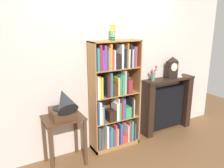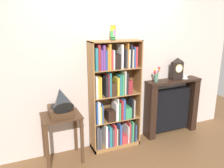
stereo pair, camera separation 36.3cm
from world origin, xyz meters
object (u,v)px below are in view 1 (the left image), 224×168
gramophone (64,105)px  fireplace_mantel (166,105)px  teacup_with_saucer (179,75)px  cup_stack (113,33)px  flower_vase (153,74)px  bookshelf (114,99)px  mantel_clock (172,67)px  side_table_left (64,130)px

gramophone → fireplace_mantel: size_ratio=0.49×
teacup_with_saucer → cup_stack: bearing=-180.0°
cup_stack → fireplace_mantel: bearing=1.1°
cup_stack → flower_vase: (0.80, -0.01, -0.72)m
flower_vase → teacup_with_saucer: bearing=0.7°
bookshelf → teacup_with_saucer: bearing=0.9°
cup_stack → gramophone: cup_stack is taller
cup_stack → teacup_with_saucer: size_ratio=1.60×
bookshelf → fireplace_mantel: bookshelf is taller
flower_vase → teacup_with_saucer: 0.62m
mantel_clock → flower_vase: (-0.43, -0.01, -0.07)m
fireplace_mantel → flower_vase: flower_vase is taller
teacup_with_saucer → bookshelf: bearing=-179.1°
side_table_left → teacup_with_saucer: size_ratio=5.34×
bookshelf → mantel_clock: 1.28m
fireplace_mantel → teacup_with_saucer: (0.24, -0.02, 0.55)m
flower_vase → cup_stack: bearing=179.5°
side_table_left → gramophone: bearing=-90.0°
fireplace_mantel → teacup_with_saucer: bearing=-5.2°
fireplace_mantel → mantel_clock: size_ratio=2.67×
gramophone → teacup_with_saucer: bearing=4.3°
teacup_with_saucer → gramophone: bearing=-175.7°
bookshelf → flower_vase: 0.85m
cup_stack → gramophone: (-0.86, -0.17, -0.93)m
cup_stack → side_table_left: cup_stack is taller
bookshelf → fireplace_mantel: bearing=2.1°
fireplace_mantel → mantel_clock: (0.05, -0.02, 0.72)m
gramophone → teacup_with_saucer: (2.27, 0.17, 0.11)m
fireplace_mantel → teacup_with_saucer: 0.60m
bookshelf → cup_stack: bearing=121.4°
fireplace_mantel → teacup_with_saucer: size_ratio=7.58×
bookshelf → mantel_clock: size_ratio=4.51×
mantel_clock → fireplace_mantel: bearing=154.3°
side_table_left → flower_vase: 1.77m
bookshelf → flower_vase: bookshelf is taller
cup_stack → mantel_clock: bearing=-0.1°
gramophone → flower_vase: size_ratio=1.85×
cup_stack → side_table_left: (-0.86, -0.09, -1.33)m
cup_stack → bookshelf: bearing=-58.6°
side_table_left → mantel_clock: (2.09, 0.09, 0.69)m
fireplace_mantel → bookshelf: bearing=-177.9°
fireplace_mantel → mantel_clock: bearing=-25.7°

